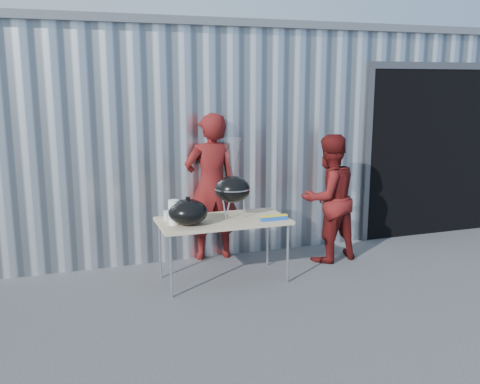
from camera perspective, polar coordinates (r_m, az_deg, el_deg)
name	(u,v)px	position (r m, az deg, el deg)	size (l,w,h in m)	color
ground	(282,301)	(5.89, 4.49, -11.52)	(80.00, 80.00, 0.00)	#444446
building	(230,124)	(10.07, -1.03, 7.22)	(8.20, 6.20, 3.10)	silver
folding_table	(223,222)	(6.24, -1.82, -3.27)	(1.50, 0.75, 0.75)	tan
kettle_grill	(232,182)	(6.23, -0.82, 1.09)	(0.42, 0.42, 0.93)	black
grill_lid	(188,212)	(5.99, -5.57, -2.14)	(0.44, 0.44, 0.32)	black
paper_towels	(174,212)	(6.00, -7.07, -2.17)	(0.12, 0.12, 0.28)	white
white_tub	(173,215)	(6.23, -7.12, -2.50)	(0.20, 0.15, 0.10)	white
foil_box	(274,218)	(6.17, 3.65, -2.77)	(0.32, 0.05, 0.06)	#1A4EAE
person_cook	(211,187)	(7.02, -3.08, 0.54)	(0.70, 0.46, 1.93)	#5A1211
person_bystander	(329,198)	(7.04, 9.43, -0.66)	(0.81, 0.63, 1.67)	#5A1211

